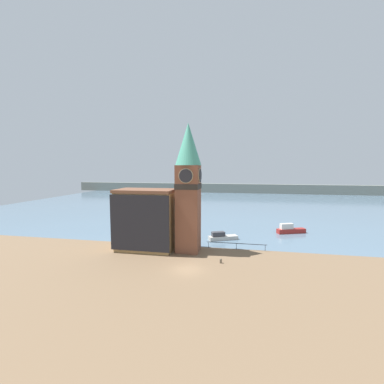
% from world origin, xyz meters
% --- Properties ---
extents(ground_plane, '(160.00, 160.00, 0.00)m').
position_xyz_m(ground_plane, '(0.00, 0.00, 0.00)').
color(ground_plane, brown).
extents(water, '(160.00, 120.00, 0.00)m').
position_xyz_m(water, '(0.00, 70.41, -0.00)').
color(water, slate).
rests_on(water, ground_plane).
extents(far_shoreline, '(180.00, 3.00, 5.00)m').
position_xyz_m(far_shoreline, '(0.00, 110.41, 2.50)').
color(far_shoreline, gray).
rests_on(far_shoreline, water).
extents(pier_railing, '(10.17, 0.08, 1.09)m').
position_xyz_m(pier_railing, '(6.49, 10.16, 0.95)').
color(pier_railing, '#232328').
rests_on(pier_railing, ground_plane).
extents(clock_tower, '(4.27, 4.27, 21.23)m').
position_xyz_m(clock_tower, '(-1.45, 7.86, 11.29)').
color(clock_tower, brown).
rests_on(clock_tower, ground_plane).
extents(pier_building, '(9.91, 5.86, 10.37)m').
position_xyz_m(pier_building, '(-8.79, 7.29, 5.21)').
color(pier_building, '#A88451').
rests_on(pier_building, ground_plane).
extents(boat_near, '(5.85, 3.83, 1.60)m').
position_xyz_m(boat_near, '(3.59, 15.67, 0.58)').
color(boat_near, '#B7B2A8').
rests_on(boat_near, water).
extents(boat_far, '(6.25, 3.51, 2.12)m').
position_xyz_m(boat_far, '(17.55, 23.42, 0.77)').
color(boat_far, maroon).
rests_on(boat_far, water).
extents(mooring_bollard_near, '(0.33, 0.33, 0.68)m').
position_xyz_m(mooring_bollard_near, '(4.36, 3.29, 0.37)').
color(mooring_bollard_near, brown).
rests_on(mooring_bollard_near, ground_plane).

